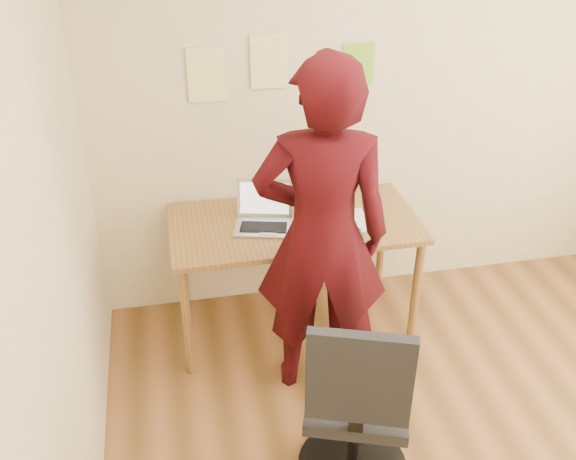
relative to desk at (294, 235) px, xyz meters
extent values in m
cube|color=beige|center=(0.63, 0.39, 0.70)|extent=(3.50, 0.04, 2.70)
cube|color=beige|center=(-1.14, -1.38, 0.70)|extent=(0.04, 3.50, 2.70)
cube|color=olive|center=(0.00, 0.00, 0.07)|extent=(1.40, 0.70, 0.03)
cylinder|color=olive|center=(-0.65, -0.30, -0.30)|extent=(0.05, 0.05, 0.71)
cylinder|color=olive|center=(0.65, -0.30, -0.30)|extent=(0.05, 0.05, 0.71)
cylinder|color=olive|center=(-0.65, 0.30, -0.30)|extent=(0.05, 0.05, 0.71)
cylinder|color=olive|center=(0.65, 0.30, -0.30)|extent=(0.05, 0.05, 0.71)
cube|color=#AEADB5|center=(-0.19, -0.04, 0.09)|extent=(0.36, 0.29, 0.01)
cube|color=black|center=(-0.19, -0.04, 0.10)|extent=(0.28, 0.18, 0.00)
cube|color=#AEADB5|center=(-0.15, 0.09, 0.21)|extent=(0.32, 0.14, 0.21)
cube|color=white|center=(-0.15, 0.09, 0.21)|extent=(0.28, 0.11, 0.17)
cube|color=white|center=(0.32, -0.05, 0.09)|extent=(0.19, 0.27, 0.00)
cube|color=black|center=(0.30, -0.21, 0.09)|extent=(0.07, 0.12, 0.01)
cube|color=#3F4C59|center=(0.30, -0.21, 0.10)|extent=(0.06, 0.10, 0.00)
cube|color=#F8EB94|center=(-0.41, 0.36, 0.84)|extent=(0.21, 0.00, 0.30)
cube|color=#F8EB94|center=(-0.07, 0.36, 0.90)|extent=(0.21, 0.00, 0.30)
cube|color=#81C52C|center=(0.44, 0.36, 0.85)|extent=(0.18, 0.00, 0.24)
cube|color=black|center=(0.05, -1.11, -0.19)|extent=(0.56, 0.56, 0.06)
cube|color=black|center=(-0.02, -1.31, 0.13)|extent=(0.41, 0.19, 0.44)
cube|color=black|center=(-0.02, -1.30, -0.10)|extent=(0.07, 0.06, 0.12)
cylinder|color=black|center=(0.05, -1.11, -0.43)|extent=(0.06, 0.06, 0.44)
imported|color=#36070C|center=(0.04, -0.48, 0.27)|extent=(0.75, 0.57, 1.84)
camera|label=1|loc=(-0.66, -3.06, 1.90)|focal=40.00mm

